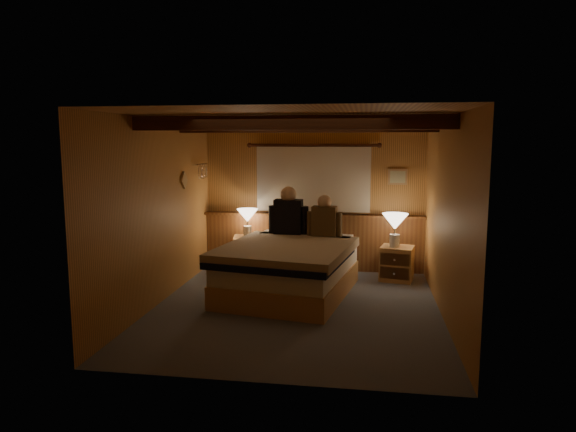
% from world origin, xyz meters
% --- Properties ---
extents(floor, '(4.20, 4.20, 0.00)m').
position_xyz_m(floor, '(0.00, 0.00, 0.00)').
color(floor, '#545864').
rests_on(floor, ground).
extents(ceiling, '(4.20, 4.20, 0.00)m').
position_xyz_m(ceiling, '(0.00, 0.00, 2.40)').
color(ceiling, tan).
rests_on(ceiling, wall_back).
extents(wall_back, '(3.60, 0.00, 3.60)m').
position_xyz_m(wall_back, '(0.00, 2.10, 1.20)').
color(wall_back, '#C58947').
rests_on(wall_back, floor).
extents(wall_left, '(0.00, 4.20, 4.20)m').
position_xyz_m(wall_left, '(-1.80, 0.00, 1.20)').
color(wall_left, '#C58947').
rests_on(wall_left, floor).
extents(wall_right, '(0.00, 4.20, 4.20)m').
position_xyz_m(wall_right, '(1.80, 0.00, 1.20)').
color(wall_right, '#C58947').
rests_on(wall_right, floor).
extents(wall_front, '(3.60, 0.00, 3.60)m').
position_xyz_m(wall_front, '(0.00, -2.10, 1.20)').
color(wall_front, '#C58947').
rests_on(wall_front, floor).
extents(wainscot, '(3.60, 0.23, 0.94)m').
position_xyz_m(wainscot, '(0.00, 2.04, 0.49)').
color(wainscot, brown).
rests_on(wainscot, wall_back).
extents(curtain_window, '(2.18, 0.09, 1.11)m').
position_xyz_m(curtain_window, '(0.00, 2.03, 1.52)').
color(curtain_window, '#4A2412').
rests_on(curtain_window, wall_back).
extents(ceiling_beams, '(3.60, 1.65, 0.16)m').
position_xyz_m(ceiling_beams, '(0.00, 0.15, 2.31)').
color(ceiling_beams, '#4A2412').
rests_on(ceiling_beams, ceiling).
extents(coat_rail, '(0.05, 0.55, 0.24)m').
position_xyz_m(coat_rail, '(-1.72, 1.58, 1.67)').
color(coat_rail, white).
rests_on(coat_rail, wall_left).
extents(framed_print, '(0.30, 0.04, 0.25)m').
position_xyz_m(framed_print, '(1.35, 2.08, 1.55)').
color(framed_print, '#AA8455').
rests_on(framed_print, wall_back).
extents(bed, '(1.94, 2.35, 0.72)m').
position_xyz_m(bed, '(-0.18, 0.55, 0.37)').
color(bed, tan).
rests_on(bed, floor).
extents(nightstand_left, '(0.60, 0.56, 0.58)m').
position_xyz_m(nightstand_left, '(-0.99, 1.74, 0.29)').
color(nightstand_left, tan).
rests_on(nightstand_left, floor).
extents(nightstand_right, '(0.56, 0.52, 0.52)m').
position_xyz_m(nightstand_right, '(1.34, 1.54, 0.26)').
color(nightstand_right, tan).
rests_on(nightstand_right, floor).
extents(lamp_left, '(0.34, 0.34, 0.45)m').
position_xyz_m(lamp_left, '(-1.04, 1.77, 0.89)').
color(lamp_left, silver).
rests_on(lamp_left, nightstand_left).
extents(lamp_right, '(0.39, 0.39, 0.51)m').
position_xyz_m(lamp_right, '(1.30, 1.50, 0.88)').
color(lamp_right, silver).
rests_on(lamp_right, nightstand_right).
extents(person_left, '(0.62, 0.26, 0.75)m').
position_xyz_m(person_left, '(-0.30, 1.35, 1.01)').
color(person_left, black).
rests_on(person_left, bed).
extents(person_right, '(0.53, 0.24, 0.64)m').
position_xyz_m(person_right, '(0.25, 1.23, 0.97)').
color(person_right, '#4A361D').
rests_on(person_right, bed).
extents(duffel_bag, '(0.55, 0.35, 0.38)m').
position_xyz_m(duffel_bag, '(-0.84, 1.53, 0.16)').
color(duffel_bag, black).
rests_on(duffel_bag, floor).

